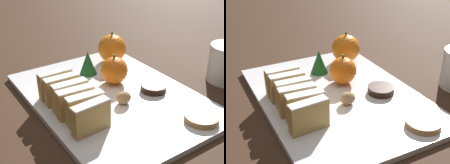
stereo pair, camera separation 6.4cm
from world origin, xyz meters
The scene contains 14 objects.
ground_plane centered at (0.00, 0.00, 0.00)m, with size 6.00×6.00×0.00m, color #382316.
serving_platter centered at (0.00, 0.00, 0.01)m, with size 0.31×0.43×0.01m.
stollen_slice_front centered at (-0.10, -0.09, 0.04)m, with size 0.07×0.03×0.06m.
stollen_slice_second centered at (-0.10, -0.06, 0.04)m, with size 0.07×0.03×0.06m.
stollen_slice_third centered at (-0.10, -0.03, 0.04)m, with size 0.07×0.03×0.06m.
stollen_slice_fourth centered at (-0.10, 0.00, 0.04)m, with size 0.07×0.02×0.06m.
stollen_slice_fifth centered at (-0.10, 0.03, 0.04)m, with size 0.07×0.02×0.06m.
stollen_slice_sixth centered at (-0.10, 0.06, 0.04)m, with size 0.07×0.02×0.06m.
orange_near centered at (0.04, 0.04, 0.04)m, with size 0.06×0.06×0.07m.
orange_far centered at (0.10, 0.14, 0.05)m, with size 0.07×0.07×0.08m.
walnut centered at (0.00, -0.04, 0.02)m, with size 0.03×0.03×0.03m.
chocolate_cookie centered at (0.08, -0.03, 0.02)m, with size 0.06×0.06×0.01m.
gingerbread_cookie centered at (0.08, -0.17, 0.02)m, with size 0.06×0.06×0.01m.
evergreen_sprig centered at (0.01, 0.12, 0.04)m, with size 0.04×0.04×0.06m.
Camera 1 is at (-0.32, -0.47, 0.34)m, focal length 50.00 mm.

